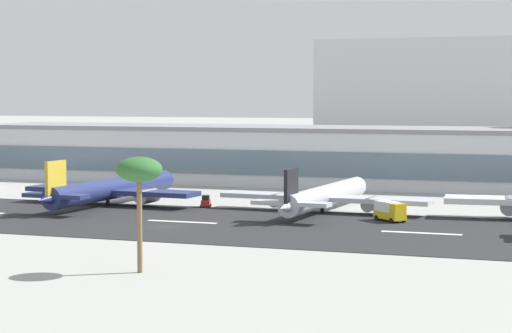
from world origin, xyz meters
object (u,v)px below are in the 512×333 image
at_px(airliner_gold_tail_gate_1, 108,190).
at_px(service_box_truck_0, 390,211).
at_px(distant_hotel_block, 478,95).
at_px(service_baggage_tug_1, 206,201).
at_px(terminal_building, 292,155).
at_px(palm_tree_1, 139,172).
at_px(airliner_black_tail_gate_2, 323,197).

relative_size(airliner_gold_tail_gate_1, service_box_truck_0, 7.51).
xyz_separation_m(distant_hotel_block, service_baggage_tug_1, (-27.80, -201.26, -19.78)).
xyz_separation_m(terminal_building, palm_tree_1, (16.31, -114.54, 5.06)).
height_order(airliner_gold_tail_gate_1, service_baggage_tug_1, airliner_gold_tail_gate_1).
xyz_separation_m(terminal_building, distant_hotel_block, (26.93, 149.46, 14.17)).
relative_size(terminal_building, service_baggage_tug_1, 44.21).
bearing_deg(service_baggage_tug_1, service_box_truck_0, 58.71).
bearing_deg(airliner_black_tail_gate_2, palm_tree_1, 179.18).
height_order(terminal_building, palm_tree_1, palm_tree_1).
distance_m(airliner_black_tail_gate_2, service_box_truck_0, 15.66).
bearing_deg(terminal_building, palm_tree_1, -81.90).
bearing_deg(airliner_gold_tail_gate_1, service_baggage_tug_1, -73.78).
xyz_separation_m(airliner_black_tail_gate_2, palm_tree_1, (-5.31, -61.76, 8.90)).
distance_m(terminal_building, service_box_truck_0, 70.32).
xyz_separation_m(airliner_gold_tail_gate_1, palm_tree_1, (35.17, -59.00, 8.71)).
bearing_deg(distant_hotel_block, service_baggage_tug_1, -97.86).
distance_m(airliner_black_tail_gate_2, palm_tree_1, 62.62).
bearing_deg(distant_hotel_block, service_box_truck_0, -87.79).
bearing_deg(distant_hotel_block, airliner_gold_tail_gate_1, -102.59).
xyz_separation_m(distant_hotel_block, palm_tree_1, (-10.63, -264.00, -9.11)).
height_order(airliner_gold_tail_gate_1, airliner_black_tail_gate_2, airliner_gold_tail_gate_1).
relative_size(distant_hotel_block, service_baggage_tug_1, 33.88).
bearing_deg(service_baggage_tug_1, airliner_gold_tail_gate_1, -95.55).
height_order(terminal_building, distant_hotel_block, distant_hotel_block).
height_order(distant_hotel_block, airliner_gold_tail_gate_1, distant_hotel_block).
relative_size(distant_hotel_block, airliner_gold_tail_gate_1, 2.65).
bearing_deg(distant_hotel_block, terminal_building, -100.22).
bearing_deg(airliner_gold_tail_gate_1, terminal_building, -14.27).
bearing_deg(service_baggage_tug_1, airliner_black_tail_gate_2, 70.22).
height_order(distant_hotel_block, palm_tree_1, distant_hotel_block).
xyz_separation_m(service_box_truck_0, palm_tree_1, (-18.74, -53.78, 9.92)).
bearing_deg(service_box_truck_0, palm_tree_1, -65.68).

